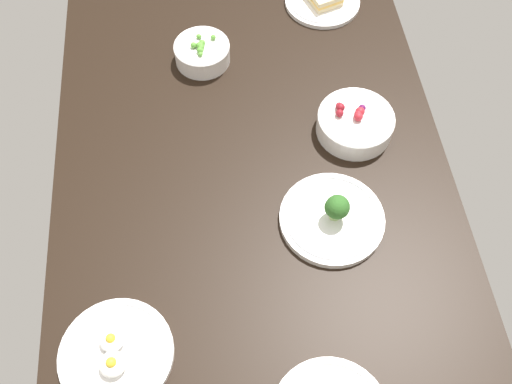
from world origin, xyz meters
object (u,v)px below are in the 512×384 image
Objects in this scene: bowl_peas at (202,52)px; bowl_berries at (355,123)px; plate_broccoli at (333,217)px; plate_sandwich at (323,0)px; plate_eggs at (116,354)px.

bowl_berries is at bearing 52.10° from bowl_peas.
bowl_berries reaches higher than bowl_peas.
plate_broccoli is at bearing -21.85° from bowl_berries.
plate_sandwich is 0.94× the size of plate_eggs.
bowl_berries is 24.63cm from plate_broccoli.
plate_broccoli is at bearing 117.79° from plate_eggs.
plate_broccoli is 1.03× the size of plate_eggs.
plate_eggs is 75.03cm from bowl_peas.
plate_eggs is (46.33, -53.73, -1.76)cm from bowl_berries.
plate_eggs is (23.49, -44.57, -0.78)cm from plate_broccoli.
bowl_berries is 41.99cm from bowl_peas.
plate_sandwich is 37.43cm from bowl_peas.
plate_sandwich is at bearing 117.38° from bowl_peas.
bowl_peas is (-25.79, -33.13, -0.01)cm from bowl_berries.
plate_eggs is at bearing -15.94° from bowl_peas.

